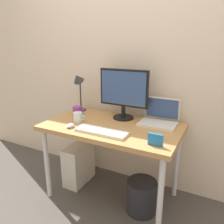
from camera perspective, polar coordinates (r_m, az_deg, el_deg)
ground_plane at (r=2.35m, az=0.00°, el=-20.42°), size 6.00×6.00×0.00m
back_wall at (r=2.24m, az=4.90°, el=13.64°), size 4.40×0.04×2.60m
desk at (r=2.02m, az=0.00°, el=-5.21°), size 1.20×0.69×0.74m
monitor at (r=2.10m, az=2.98°, el=5.28°), size 0.48×0.20×0.47m
laptop at (r=2.05m, az=12.02°, el=-1.35°), size 0.32×0.26×0.23m
desk_lamp at (r=2.34m, az=-8.62°, el=7.13°), size 0.11×0.16×0.42m
keyboard at (r=1.81m, az=-2.71°, el=-5.02°), size 0.44×0.14×0.02m
mouse at (r=1.96m, az=-10.62°, el=-3.45°), size 0.06×0.09×0.03m
coffee_mug at (r=2.27m, az=-8.84°, el=0.31°), size 0.12×0.09×0.09m
glass_cup at (r=2.08m, az=-8.68°, el=-1.28°), size 0.12×0.09×0.09m
photo_frame at (r=1.61m, az=11.04°, el=-6.93°), size 0.11×0.02×0.09m
computer_tower at (r=2.46m, az=-8.47°, el=-12.94°), size 0.18×0.36×0.42m
wastebasket at (r=2.11m, az=7.55°, el=-20.59°), size 0.26×0.26×0.30m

